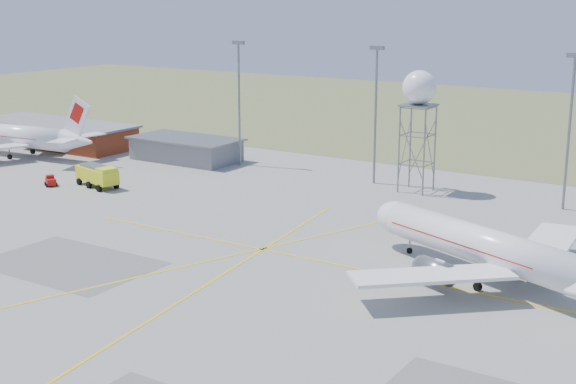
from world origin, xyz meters
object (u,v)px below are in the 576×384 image
Objects in this scene: radar_tower at (418,124)px; airliner_far at (14,136)px; airliner_main at (488,248)px; baggage_tug at (51,182)px; fire_truck at (98,177)px.

airliner_far is at bearing -168.76° from radar_tower.
radar_tower reaches higher than airliner_far.
airliner_main is 93.34m from airliner_far.
baggage_tug is at bearing 18.18° from airliner_main.
radar_tower reaches higher than airliner_main.
baggage_tug is (23.27, -12.44, -2.94)m from airliner_far.
airliner_main is 0.94× the size of airliner_far.
radar_tower is 2.01× the size of fire_truck.
baggage_tug is (-6.45, -3.36, -0.98)m from fire_truck.
airliner_far is at bearing 177.88° from fire_truck.
airliner_main is at bearing 164.48° from airliner_far.
airliner_far is 13.93× the size of baggage_tug.
airliner_main is 13.12× the size of baggage_tug.
radar_tower reaches higher than baggage_tug.
airliner_main reaches higher than fire_truck.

